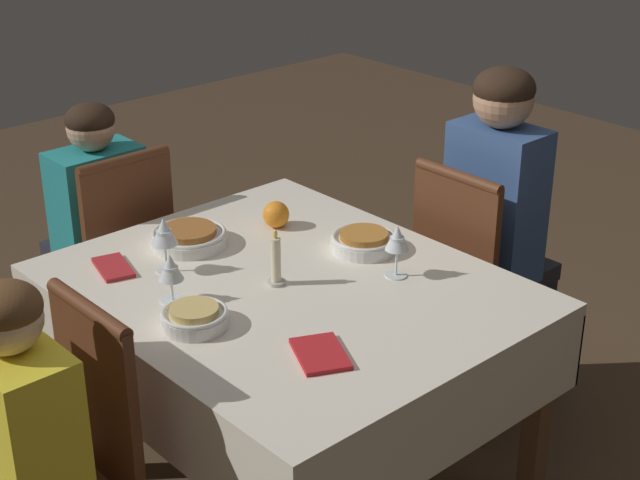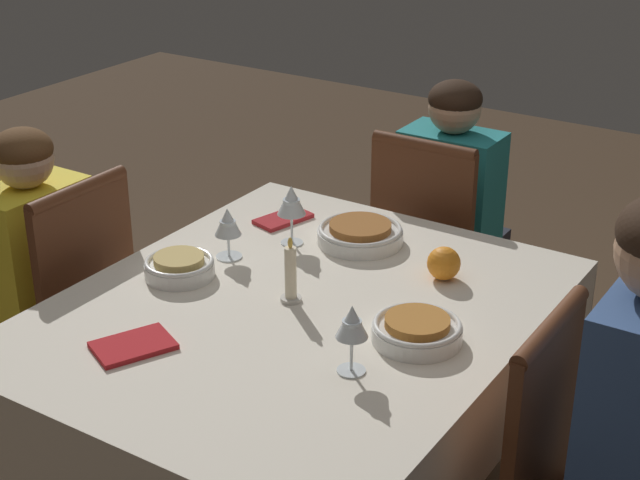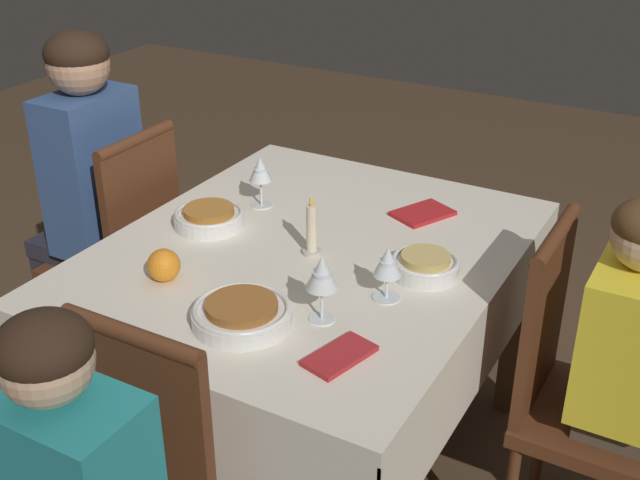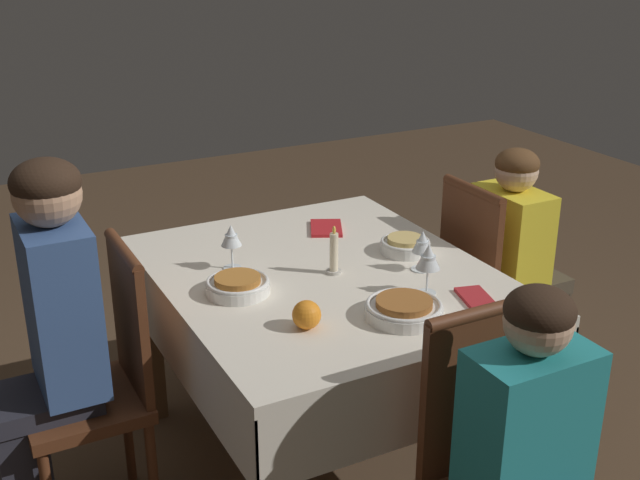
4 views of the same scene
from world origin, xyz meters
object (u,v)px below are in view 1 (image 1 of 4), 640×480
object	(u,v)px
bowl_north	(194,317)
wine_glass_north	(170,269)
chair_east	(118,264)
orange_fruit	(276,214)
chair_north	(68,471)
person_child_yellow	(3,478)
wine_glass_east	(164,233)
napkin_red_folded	(320,354)
candle_centerpiece	(276,263)
bowl_east	(189,237)
person_child_teal	(93,232)
wine_glass_south	(397,240)
bowl_south	(364,241)
person_adult_denim	(503,222)
dining_table	(288,313)
napkin_spare_side	(113,267)
chair_south	(471,284)

from	to	relation	value
bowl_north	wine_glass_north	distance (m)	0.17
chair_east	orange_fruit	bearing A→B (deg)	118.09
chair_north	person_child_yellow	distance (m)	0.17
wine_glass_east	napkin_red_folded	distance (m)	0.64
candle_centerpiece	napkin_red_folded	bearing A→B (deg)	155.67
person_child_yellow	bowl_east	distance (m)	0.96
person_child_teal	wine_glass_south	distance (m)	1.23
chair_east	bowl_south	distance (m)	0.94
chair_north	person_adult_denim	bearing A→B (deg)	89.52
person_child_yellow	bowl_south	distance (m)	1.22
dining_table	person_child_yellow	bearing A→B (deg)	93.20
wine_glass_south	bowl_north	size ratio (longest dim) A/B	0.89
wine_glass_north	orange_fruit	size ratio (longest dim) A/B	1.65
person_adult_denim	wine_glass_south	bearing A→B (deg)	99.68
orange_fruit	wine_glass_south	bearing A→B (deg)	-176.41
candle_centerpiece	bowl_north	bearing A→B (deg)	97.97
wine_glass_south	napkin_spare_side	bearing A→B (deg)	44.92
chair_east	bowl_east	size ratio (longest dim) A/B	4.07
bowl_east	napkin_spare_side	world-z (taller)	bowl_east
chair_east	candle_centerpiece	distance (m)	0.87
person_child_yellow	orange_fruit	xyz separation A→B (m)	(0.37, -1.11, 0.21)
chair_south	bowl_north	xyz separation A→B (m)	(0.04, 1.06, 0.26)
chair_north	wine_glass_south	xyz separation A→B (m)	(-0.12, -0.99, 0.34)
napkin_spare_side	chair_north	bearing A→B (deg)	136.97
chair_north	candle_centerpiece	size ratio (longest dim) A/B	5.68
wine_glass_south	napkin_red_folded	size ratio (longest dim) A/B	0.77
dining_table	wine_glass_south	world-z (taller)	wine_glass_south
candle_centerpiece	orange_fruit	xyz separation A→B (m)	(0.30, -0.25, -0.02)
chair_south	chair_north	bearing A→B (deg)	89.47
chair_east	chair_south	bearing A→B (deg)	130.98
wine_glass_east	chair_east	bearing A→B (deg)	-15.60
person_child_teal	orange_fruit	xyz separation A→B (m)	(-0.67, -0.28, 0.20)
chair_north	wine_glass_south	bearing A→B (deg)	83.14
bowl_east	candle_centerpiece	world-z (taller)	candle_centerpiece
napkin_red_folded	napkin_spare_side	world-z (taller)	same
chair_east	wine_glass_east	world-z (taller)	chair_east
bowl_north	orange_fruit	bearing A→B (deg)	-58.25
chair_east	bowl_north	size ratio (longest dim) A/B	5.38
bowl_east	napkin_red_folded	xyz separation A→B (m)	(-0.74, 0.13, -0.02)
chair_north	bowl_north	distance (m)	0.48
dining_table	bowl_south	xyz separation A→B (m)	(0.02, -0.31, 0.12)
napkin_red_folded	napkin_spare_side	xyz separation A→B (m)	(0.75, 0.12, 0.00)
person_child_yellow	orange_fruit	bearing A→B (deg)	108.39
wine_glass_south	candle_centerpiece	distance (m)	0.34
dining_table	napkin_spare_side	bearing A→B (deg)	37.88
person_child_yellow	bowl_north	xyz separation A→B (m)	(0.03, -0.56, 0.20)
person_child_yellow	bowl_east	bearing A→B (deg)	117.87
wine_glass_north	napkin_spare_side	distance (m)	0.29
person_adult_denim	bowl_north	bearing A→B (deg)	88.09
chair_north	wine_glass_east	bearing A→B (deg)	122.72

